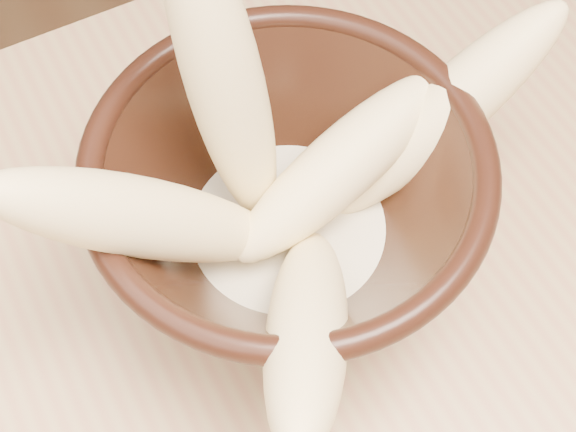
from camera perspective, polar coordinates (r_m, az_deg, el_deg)
name	(u,v)px	position (r m, az deg, el deg)	size (l,w,h in m)	color
bowl	(288,207)	(0.43, 0.00, 0.66)	(0.21, 0.21, 0.11)	black
milk_puddle	(288,232)	(0.45, 0.00, -1.17)	(0.12, 0.12, 0.02)	beige
banana_upright	(225,84)	(0.39, -4.49, 9.35)	(0.04, 0.04, 0.19)	#F6D991
banana_left	(149,219)	(0.38, -9.86, -0.18)	(0.04, 0.04, 0.18)	#F6D991
banana_right	(443,113)	(0.44, 10.99, 7.23)	(0.04, 0.04, 0.16)	#F6D991
banana_across	(341,165)	(0.42, 3.79, 3.61)	(0.04, 0.04, 0.15)	#F6D991
banana_front	(307,328)	(0.37, 1.37, -7.97)	(0.04, 0.04, 0.17)	#F6D991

